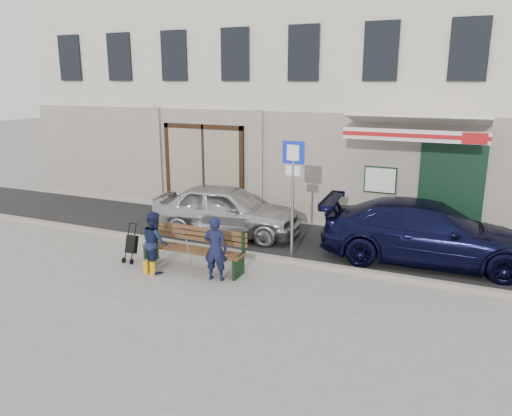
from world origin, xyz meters
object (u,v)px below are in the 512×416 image
Objects in this scene: car_navy at (429,233)px; woman at (155,242)px; car_silver at (227,210)px; man at (215,249)px; parking_sign at (293,181)px; stroller at (131,245)px; bench at (191,249)px.

woman is (-5.39, -3.02, -0.04)m from car_navy.
car_silver is 3.18m from man.
man is (-1.02, -1.85, -1.18)m from parking_sign.
man is 2.32m from stroller.
man is (-3.94, -2.92, -0.02)m from car_navy.
stroller is (-1.50, -0.17, -0.07)m from bench.
woman reaches higher than stroller.
woman is at bearing -17.59° from stroller.
car_navy is 6.83m from stroller.
parking_sign is 1.15× the size of bench.
parking_sign is 3.11× the size of stroller.
car_navy is at bearing -95.77° from car_silver.
parking_sign is at bearing 26.24° from stroller.
parking_sign is at bearing -102.63° from woman.
stroller is at bearing -13.41° from man.
woman is at bearing 115.30° from car_navy.
parking_sign is at bearing -128.13° from man.
car_silver reaches higher than man.
woman is 1.50× the size of stroller.
parking_sign reaches higher than car_silver.
car_silver is at bearing 86.05° from car_navy.
man is (0.80, -0.34, 0.23)m from bench.
bench is 0.89m from man.
parking_sign is 2.07× the size of woman.
man is 1.54× the size of stroller.
car_navy is at bearing 20.54° from parking_sign.
car_silver is at bearing -76.09° from man.
stroller is (-6.24, -2.76, -0.31)m from car_navy.
parking_sign is at bearing 39.80° from bench.
car_silver is 2.78m from parking_sign.
stroller is at bearing 153.53° from car_silver.
car_navy is 1.75× the size of parking_sign.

